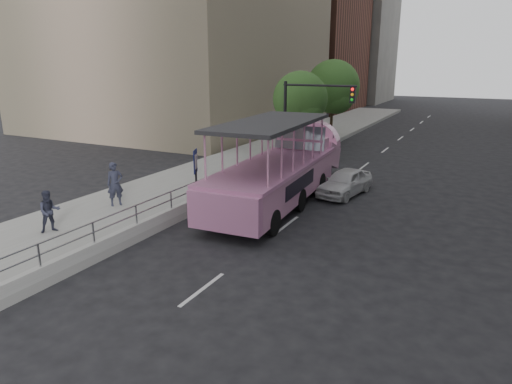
{
  "coord_description": "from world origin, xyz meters",
  "views": [
    {
      "loc": [
        7.74,
        -11.7,
        6.24
      ],
      "look_at": [
        0.17,
        2.95,
        1.52
      ],
      "focal_mm": 32.0,
      "sensor_mm": 36.0,
      "label": 1
    }
  ],
  "objects_px": {
    "pedestrian_mid": "(49,211)",
    "parking_sign": "(196,176)",
    "pedestrian_near": "(115,184)",
    "traffic_signal": "(304,113)",
    "car": "(345,182)",
    "street_tree_near": "(301,101)",
    "street_tree_far": "(334,89)",
    "duck_boat": "(283,170)"
  },
  "relations": [
    {
      "from": "car",
      "to": "parking_sign",
      "type": "relative_size",
      "value": 1.29
    },
    {
      "from": "duck_boat",
      "to": "pedestrian_near",
      "type": "bearing_deg",
      "value": -138.53
    },
    {
      "from": "pedestrian_mid",
      "to": "traffic_signal",
      "type": "bearing_deg",
      "value": 12.83
    },
    {
      "from": "pedestrian_near",
      "to": "street_tree_near",
      "type": "height_order",
      "value": "street_tree_near"
    },
    {
      "from": "car",
      "to": "pedestrian_near",
      "type": "distance_m",
      "value": 10.65
    },
    {
      "from": "car",
      "to": "street_tree_near",
      "type": "bearing_deg",
      "value": 136.72
    },
    {
      "from": "street_tree_far",
      "to": "street_tree_near",
      "type": "bearing_deg",
      "value": -91.91
    },
    {
      "from": "street_tree_near",
      "to": "street_tree_far",
      "type": "xyz_separation_m",
      "value": [
        0.2,
        6.0,
        0.49
      ]
    },
    {
      "from": "car",
      "to": "street_tree_far",
      "type": "xyz_separation_m",
      "value": [
        -4.87,
        12.7,
        3.67
      ]
    },
    {
      "from": "pedestrian_near",
      "to": "pedestrian_mid",
      "type": "height_order",
      "value": "pedestrian_near"
    },
    {
      "from": "street_tree_near",
      "to": "street_tree_far",
      "type": "bearing_deg",
      "value": 88.09
    },
    {
      "from": "street_tree_near",
      "to": "pedestrian_mid",
      "type": "bearing_deg",
      "value": -98.83
    },
    {
      "from": "duck_boat",
      "to": "pedestrian_mid",
      "type": "relative_size",
      "value": 7.61
    },
    {
      "from": "duck_boat",
      "to": "pedestrian_near",
      "type": "distance_m",
      "value": 7.47
    },
    {
      "from": "pedestrian_mid",
      "to": "parking_sign",
      "type": "relative_size",
      "value": 0.53
    },
    {
      "from": "duck_boat",
      "to": "pedestrian_mid",
      "type": "distance_m",
      "value": 10.02
    },
    {
      "from": "pedestrian_near",
      "to": "street_tree_near",
      "type": "distance_m",
      "value": 14.3
    },
    {
      "from": "duck_boat",
      "to": "car",
      "type": "height_order",
      "value": "duck_boat"
    },
    {
      "from": "parking_sign",
      "to": "street_tree_near",
      "type": "height_order",
      "value": "street_tree_near"
    },
    {
      "from": "duck_boat",
      "to": "parking_sign",
      "type": "bearing_deg",
      "value": -116.08
    },
    {
      "from": "duck_boat",
      "to": "car",
      "type": "bearing_deg",
      "value": 42.2
    },
    {
      "from": "traffic_signal",
      "to": "street_tree_near",
      "type": "height_order",
      "value": "street_tree_near"
    },
    {
      "from": "pedestrian_mid",
      "to": "traffic_signal",
      "type": "distance_m",
      "value": 14.67
    },
    {
      "from": "street_tree_near",
      "to": "traffic_signal",
      "type": "bearing_deg",
      "value": -65.02
    },
    {
      "from": "car",
      "to": "street_tree_far",
      "type": "bearing_deg",
      "value": 120.59
    },
    {
      "from": "street_tree_near",
      "to": "duck_boat",
      "type": "bearing_deg",
      "value": -72.81
    },
    {
      "from": "pedestrian_near",
      "to": "traffic_signal",
      "type": "bearing_deg",
      "value": 9.19
    },
    {
      "from": "street_tree_near",
      "to": "car",
      "type": "bearing_deg",
      "value": -52.9
    },
    {
      "from": "pedestrian_mid",
      "to": "parking_sign",
      "type": "bearing_deg",
      "value": -8.18
    },
    {
      "from": "pedestrian_near",
      "to": "traffic_signal",
      "type": "distance_m",
      "value": 11.49
    },
    {
      "from": "car",
      "to": "traffic_signal",
      "type": "xyz_separation_m",
      "value": [
        -3.47,
        3.27,
        2.86
      ]
    },
    {
      "from": "pedestrian_near",
      "to": "street_tree_far",
      "type": "bearing_deg",
      "value": 23.72
    },
    {
      "from": "car",
      "to": "street_tree_near",
      "type": "xyz_separation_m",
      "value": [
        -5.07,
        6.7,
        3.18
      ]
    },
    {
      "from": "traffic_signal",
      "to": "street_tree_far",
      "type": "distance_m",
      "value": 9.57
    },
    {
      "from": "traffic_signal",
      "to": "parking_sign",
      "type": "bearing_deg",
      "value": -95.28
    },
    {
      "from": "pedestrian_mid",
      "to": "traffic_signal",
      "type": "xyz_separation_m",
      "value": [
        4.28,
        13.82,
        2.42
      ]
    },
    {
      "from": "pedestrian_near",
      "to": "traffic_signal",
      "type": "xyz_separation_m",
      "value": [
        4.47,
        10.34,
        2.26
      ]
    },
    {
      "from": "duck_boat",
      "to": "street_tree_near",
      "type": "height_order",
      "value": "street_tree_near"
    },
    {
      "from": "car",
      "to": "street_tree_near",
      "type": "height_order",
      "value": "street_tree_near"
    },
    {
      "from": "street_tree_far",
      "to": "traffic_signal",
      "type": "bearing_deg",
      "value": -81.57
    },
    {
      "from": "duck_boat",
      "to": "street_tree_near",
      "type": "distance_m",
      "value": 9.54
    },
    {
      "from": "pedestrian_near",
      "to": "parking_sign",
      "type": "distance_m",
      "value": 3.73
    }
  ]
}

